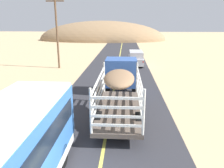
% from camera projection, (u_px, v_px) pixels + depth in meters
% --- Properties ---
extents(livestock_truck, '(2.53, 9.70, 3.02)m').
position_uv_depth(livestock_truck, '(120.00, 79.00, 16.03)').
color(livestock_truck, '#3359A5').
rests_on(livestock_truck, road_surface).
extents(car_far, '(1.90, 4.62, 1.93)m').
position_uv_depth(car_far, '(136.00, 57.00, 29.82)').
color(car_far, silver).
rests_on(car_far, road_surface).
extents(power_pole_mid, '(2.20, 0.24, 8.76)m').
position_uv_depth(power_pole_mid, '(57.00, 31.00, 27.16)').
color(power_pole_mid, brown).
rests_on(power_pole_mid, ground).
extents(distant_hill, '(39.68, 20.34, 11.86)m').
position_uv_depth(distant_hill, '(102.00, 40.00, 69.79)').
color(distant_hill, '#957553').
rests_on(distant_hill, ground).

